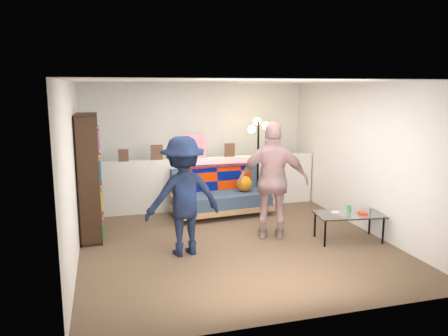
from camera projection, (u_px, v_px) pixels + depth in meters
name	position (u px, v px, depth m)	size (l,w,h in m)	color
ground	(231.00, 239.00, 6.79)	(5.00, 5.00, 0.00)	brown
room_shell	(223.00, 129.00, 6.93)	(4.60, 5.05, 2.45)	silver
half_wall_ledge	(204.00, 183.00, 8.40)	(4.45, 0.15, 1.00)	silver
ledge_decor	(193.00, 149.00, 8.20)	(2.97, 0.02, 0.45)	brown
futon_sofa	(221.00, 195.00, 8.05)	(1.89, 1.03, 0.78)	#AC7F53
bookshelf	(89.00, 181.00, 6.74)	(0.32, 0.96, 1.92)	black
coffee_table	(349.00, 215.00, 6.66)	(1.07, 0.69, 0.52)	black
floor_lamp	(258.00, 145.00, 8.30)	(0.40, 0.31, 1.76)	black
person_left	(183.00, 196.00, 6.05)	(1.08, 0.62, 1.67)	black
person_right	(273.00, 181.00, 6.69)	(1.06, 0.44, 1.81)	pink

